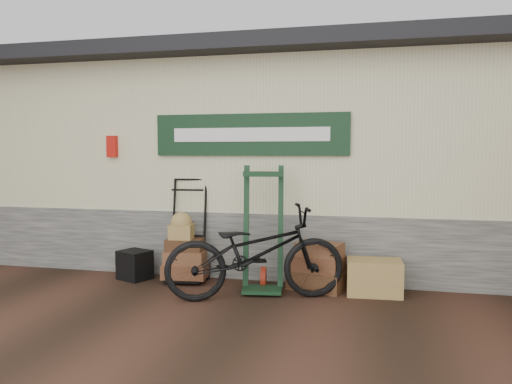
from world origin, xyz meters
TOP-DOWN VIEW (x-y plane):
  - ground at (0.00, 0.00)m, footprint 80.00×80.00m
  - station_building at (-0.01, 2.74)m, footprint 14.40×4.10m
  - porter_trolley at (-1.13, 0.82)m, footprint 0.75×0.59m
  - green_barrow at (-0.03, 0.53)m, footprint 0.62×0.55m
  - suitcase_stack at (0.62, 0.74)m, footprint 0.77×0.60m
  - wicker_hamper at (1.32, 0.67)m, footprint 0.67×0.46m
  - black_trunk at (-1.84, 0.67)m, footprint 0.49×0.46m
  - bicycle at (-0.04, 0.15)m, footprint 1.43×2.23m

SIDE VIEW (x-z plane):
  - ground at x=0.00m, z-range 0.00..0.00m
  - black_trunk at x=-1.84m, z-range 0.00..0.39m
  - wicker_hamper at x=1.32m, z-range 0.00..0.42m
  - suitcase_stack at x=0.62m, z-range 0.00..0.60m
  - bicycle at x=-0.04m, z-range 0.00..1.22m
  - porter_trolley at x=-1.13m, z-range 0.00..1.39m
  - green_barrow at x=-0.03m, z-range 0.00..1.55m
  - station_building at x=-0.01m, z-range 0.01..3.21m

